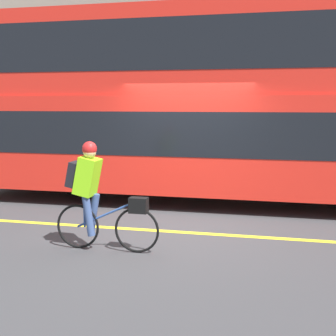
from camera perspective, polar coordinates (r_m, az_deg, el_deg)
The scene contains 7 objects.
ground_plane at distance 8.04m, azimuth 0.73°, elevation -7.43°, with size 80.00×80.00×0.00m, color #38383A.
road_center_line at distance 7.87m, azimuth 0.43°, elevation -7.74°, with size 50.00×0.14×0.01m, color yellow.
sidewalk_curb at distance 13.80m, azimuth 6.14°, elevation -0.71°, with size 60.00×2.34×0.12m.
building_facade at distance 15.01m, azimuth 6.98°, elevation 12.87°, with size 60.00×0.30×6.86m.
bus at distance 9.99m, azimuth 8.15°, elevation 8.44°, with size 11.57×2.53×4.02m.
cyclist_on_bike at distance 6.82m, azimuth -8.87°, elevation -2.90°, with size 1.57×0.32×1.59m.
trash_bin at distance 13.54m, azimuth 16.64°, elevation 1.00°, with size 0.51×0.51×0.90m.
Camera 1 is at (1.68, -7.57, 2.14)m, focal length 50.00 mm.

